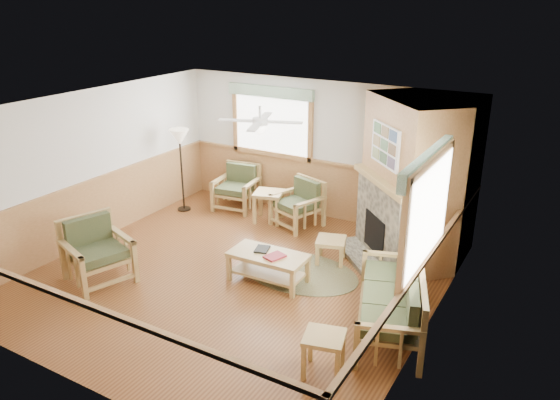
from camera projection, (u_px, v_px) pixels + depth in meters
The scene contains 24 objects.
floor at pixel (236, 277), 8.65m from camera, with size 6.00×6.00×0.01m, color brown.
ceiling at pixel (231, 108), 7.68m from camera, with size 6.00×6.00×0.01m, color white.
wall_back at pixel (322, 150), 10.59m from camera, with size 6.00×0.02×2.70m, color silver.
wall_front at pixel (71, 284), 5.74m from camera, with size 6.00×0.02×2.70m, color silver.
wall_left at pixel (93, 167), 9.57m from camera, with size 0.02×6.00×2.70m, color silver.
wall_right at pixel (433, 240), 6.76m from camera, with size 0.02×6.00×2.70m, color silver.
wainscot at pixel (235, 245), 8.45m from camera, with size 6.00×6.00×1.10m, color #A87644, non-canonical shape.
fireplace at pixel (409, 181), 8.86m from camera, with size 2.20×2.20×2.70m, color #A87644, non-canonical shape.
window_back at pixel (272, 85), 10.65m from camera, with size 1.90×0.16×1.50m, color white, non-canonical shape.
window_right at pixel (435, 152), 6.19m from camera, with size 0.16×1.90×1.50m, color white, non-canonical shape.
ceiling_fan at pixel (260, 109), 7.80m from camera, with size 1.24×1.24×0.36m, color white, non-canonical shape.
sofa at pixel (390, 297), 7.19m from camera, with size 0.82×1.99×0.92m, color #A7874E, non-canonical shape.
armchair_back_left at pixel (236, 188), 11.24m from camera, with size 0.80×0.80×0.90m, color #A7874E, non-canonical shape.
armchair_back_right at pixel (297, 204), 10.40m from camera, with size 0.79×0.79×0.89m, color #A7874E, non-canonical shape.
armchair_left at pixel (98, 252), 8.37m from camera, with size 0.88×0.88×0.99m, color #A7874E, non-canonical shape.
coffee_table at pixel (268, 268), 8.42m from camera, with size 1.20×0.60×0.48m, color #A7874E, non-canonical shape.
end_table_chairs at pixel (269, 206), 10.66m from camera, with size 0.54×0.52×0.61m, color #A7874E, non-canonical shape.
end_table_sofa at pixel (324, 354), 6.38m from camera, with size 0.47×0.45×0.52m, color #A7874E, non-canonical shape.
footstool at pixel (331, 250), 9.07m from camera, with size 0.47×0.47×0.41m, color #A7874E, non-canonical shape.
braided_rug at pixel (300, 272), 8.78m from camera, with size 1.97×1.97×0.01m, color brown.
floor_lamp_left at pixel (182, 170), 11.01m from camera, with size 0.39×0.39×1.71m, color black, non-canonical shape.
floor_lamp_right at pixel (416, 238), 7.87m from camera, with size 0.42×0.42×1.82m, color black, non-canonical shape.
book_red at pixel (275, 255), 8.22m from camera, with size 0.22×0.30×0.03m, color maroon.
book_dark at pixel (262, 248), 8.46m from camera, with size 0.20×0.27×0.03m, color black.
Camera 1 is at (4.44, -6.26, 4.23)m, focal length 35.00 mm.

